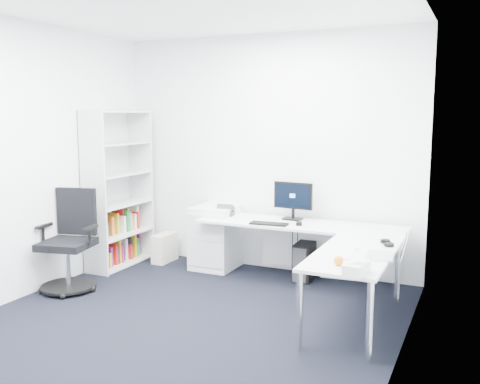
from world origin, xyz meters
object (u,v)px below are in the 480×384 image
at_px(monitor, 293,200).
at_px(l_desk, 290,260).
at_px(bookshelf, 118,189).
at_px(task_chair, 66,241).
at_px(laptop, 380,244).

bearing_deg(monitor, l_desk, -69.57).
relative_size(bookshelf, task_chair, 1.78).
bearing_deg(bookshelf, l_desk, -1.32).
distance_m(l_desk, task_chair, 2.29).
relative_size(l_desk, laptop, 7.14).
distance_m(monitor, laptop, 1.66).
height_order(task_chair, monitor, monitor).
distance_m(bookshelf, monitor, 2.08).
bearing_deg(bookshelf, monitor, 11.60).
xyz_separation_m(bookshelf, monitor, (2.04, 0.42, -0.06)).
bearing_deg(l_desk, monitor, 106.54).
xyz_separation_m(l_desk, monitor, (-0.14, 0.47, 0.54)).
bearing_deg(l_desk, bookshelf, 178.68).
bearing_deg(laptop, l_desk, 139.27).
bearing_deg(bookshelf, task_chair, -84.13).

